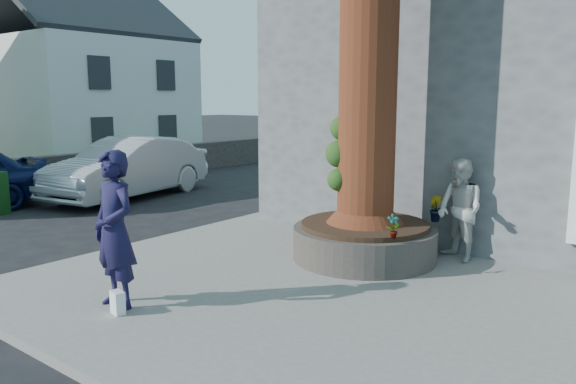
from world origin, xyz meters
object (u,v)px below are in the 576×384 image
Objects in this scene: planter at (364,241)px; car_silver at (129,168)px; woman at (460,210)px; man at (115,230)px.

planter is 8.45m from car_silver.
woman is 9.55m from car_silver.
man is 1.19× the size of woman.
car_silver is (-9.52, 0.69, -0.12)m from woman.
man reaches higher than car_silver.
car_silver is (-8.30, 1.55, 0.41)m from planter.
man is at bearing -109.93° from planter.
planter is 1.17× the size of man.
man is 5.28m from woman.
man is 0.39× the size of car_silver.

